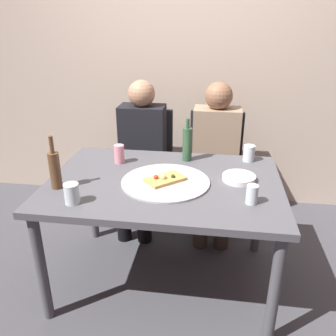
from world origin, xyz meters
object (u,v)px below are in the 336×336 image
pizza_tray (166,182)px  pizza_slice_last (165,179)px  chair_left (145,157)px  wine_bottle (55,169)px  dining_table (164,192)px  tumbler_near (72,194)px  plate_stack (239,178)px  tumbler_far (249,153)px  wine_glass (252,194)px  chair_right (215,161)px  guest_in_beanie (216,153)px  soda_can (119,154)px  guest_in_sweater (141,149)px  beer_bottle (187,144)px

pizza_tray → pizza_slice_last: bearing=160.6°
chair_left → wine_bottle: bearing=75.0°
wine_bottle → dining_table: bearing=17.1°
pizza_tray → chair_left: (-0.31, 0.90, -0.22)m
tumbler_near → plate_stack: tumbler_near is taller
pizza_tray → chair_left: bearing=109.2°
tumbler_far → wine_glass: (-0.02, -0.59, -0.00)m
pizza_slice_last → wine_bottle: bearing=-165.9°
chair_right → guest_in_beanie: size_ratio=0.77×
pizza_tray → soda_can: (-0.34, 0.26, 0.05)m
tumbler_near → guest_in_sweater: size_ratio=0.09×
wine_glass → guest_in_sweater: 1.22m
dining_table → soda_can: (-0.33, 0.22, 0.14)m
dining_table → guest_in_sweater: (-0.30, 0.72, -0.01)m
pizza_tray → guest_in_beanie: bearing=69.6°
pizza_tray → tumbler_near: bearing=-145.6°
chair_right → tumbler_far: bearing=113.9°
soda_can → chair_right: 0.94m
pizza_tray → soda_can: soda_can is taller
wine_bottle → chair_right: 1.40m
tumbler_near → tumbler_far: size_ratio=1.00×
dining_table → chair_right: (0.29, 0.87, -0.14)m
wine_glass → guest_in_beanie: size_ratio=0.09×
pizza_slice_last → tumbler_near: (-0.44, -0.30, 0.03)m
chair_left → tumbler_far: bearing=148.8°
tumbler_near → chair_right: size_ratio=0.12×
beer_bottle → wine_glass: bearing=-54.7°
chair_right → wine_bottle: bearing=50.3°
tumbler_near → dining_table: bearing=37.9°
tumbler_far → chair_left: size_ratio=0.12×
wine_bottle → chair_left: bearing=75.0°
pizza_tray → wine_bottle: (-0.59, -0.15, 0.11)m
wine_bottle → pizza_slice_last: bearing=14.1°
tumbler_far → plate_stack: 0.33m
soda_can → plate_stack: 0.78m
pizza_tray → soda_can: bearing=143.3°
chair_left → beer_bottle: bearing=126.9°
pizza_slice_last → wine_glass: wine_glass is taller
beer_bottle → tumbler_near: 0.85m
tumbler_near → chair_left: chair_left is taller
tumbler_near → guest_in_beanie: guest_in_beanie is taller
wine_glass → guest_in_sweater: (-0.79, 0.93, -0.14)m
dining_table → guest_in_beanie: (0.29, 0.72, -0.01)m
pizza_slice_last → beer_bottle: bearing=75.5°
pizza_tray → guest_in_sweater: size_ratio=0.44×
tumbler_near → wine_glass: tumbler_near is taller
pizza_slice_last → chair_left: 0.98m
chair_right → guest_in_sweater: 0.62m
dining_table → plate_stack: 0.45m
pizza_tray → chair_left: chair_left is taller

